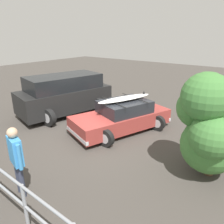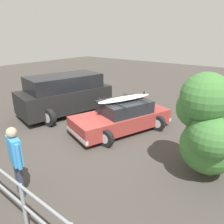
{
  "view_description": "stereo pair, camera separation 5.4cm",
  "coord_description": "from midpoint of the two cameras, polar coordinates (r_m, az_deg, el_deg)",
  "views": [
    {
      "loc": [
        -5.0,
        5.99,
        3.71
      ],
      "look_at": [
        -0.39,
        -0.11,
        0.95
      ],
      "focal_mm": 35.0,
      "sensor_mm": 36.0,
      "label": 1
    },
    {
      "loc": [
        -5.04,
        5.95,
        3.71
      ],
      "look_at": [
        -0.39,
        -0.11,
        0.95
      ],
      "focal_mm": 35.0,
      "sensor_mm": 36.0,
      "label": 2
    }
  ],
  "objects": [
    {
      "name": "person_bystander",
      "position": [
        5.57,
        -23.66,
        -10.38
      ],
      "size": [
        0.67,
        0.32,
        1.77
      ],
      "color": "#33384C",
      "rests_on": "ground"
    },
    {
      "name": "sedan_car",
      "position": [
        8.73,
        2.8,
        -1.15
      ],
      "size": [
        3.0,
        4.3,
        1.49
      ],
      "color": "#9E3833",
      "rests_on": "ground"
    },
    {
      "name": "bush_near_left",
      "position": [
        6.19,
        24.62,
        -3.72
      ],
      "size": [
        1.86,
        2.24,
        2.89
      ],
      "color": "brown",
      "rests_on": "ground"
    },
    {
      "name": "suv_car",
      "position": [
        10.7,
        -11.98,
        4.58
      ],
      "size": [
        3.19,
        4.65,
        1.89
      ],
      "color": "black",
      "rests_on": "ground"
    },
    {
      "name": "ground_plane",
      "position": [
        8.64,
        -2.3,
        -5.66
      ],
      "size": [
        44.0,
        44.0,
        0.02
      ],
      "primitive_type": "cube",
      "color": "#423D38",
      "rests_on": "ground"
    }
  ]
}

